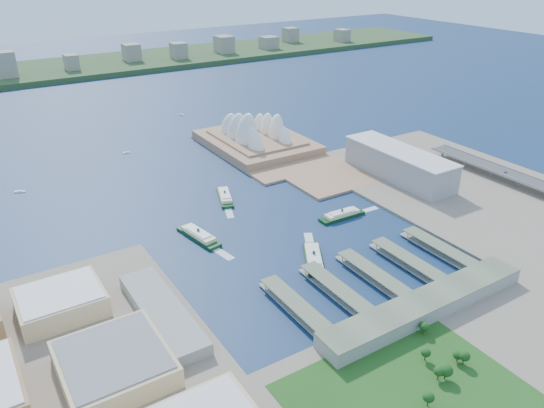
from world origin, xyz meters
TOP-DOWN VIEW (x-y plane):
  - ground at (0.00, 0.00)m, footprint 3000.00×3000.00m
  - south_land at (0.00, -210.00)m, footprint 720.00×180.00m
  - east_land at (240.00, -50.00)m, footprint 240.00×500.00m
  - peninsula at (107.50, 260.00)m, footprint 135.00×220.00m
  - far_shore at (0.00, 980.00)m, footprint 2200.00×260.00m
  - opera_house at (105.00, 280.00)m, footprint 134.00×180.00m
  - toaster_building at (195.00, 80.00)m, footprint 45.00×155.00m
  - west_buildings at (-250.00, -70.00)m, footprint 200.00×280.00m
  - ferry_wharves at (14.00, -75.00)m, footprint 184.00×90.00m
  - terminal_building at (15.00, -135.00)m, footprint 200.00×28.00m
  - park at (-60.00, -190.00)m, footprint 150.00×110.00m
  - far_skyline at (0.00, 960.00)m, footprint 1900.00×140.00m
  - ferry_a at (-84.91, 74.87)m, footprint 24.83×60.44m
  - ferry_b at (-18.69, 144.16)m, footprint 31.80×55.79m
  - ferry_c at (-12.91, -23.36)m, footprint 43.95×60.23m
  - ferry_d at (66.98, 33.50)m, footprint 54.27×15.13m
  - boat_a at (-219.13, 292.20)m, footprint 12.81×8.56m
  - boat_b at (-67.30, 355.72)m, footprint 9.11×3.51m
  - boat_c at (165.89, 410.47)m, footprint 7.49×10.44m
  - boat_e at (77.13, 491.78)m, footprint 9.27×10.36m
  - car_c at (296.00, -1.93)m, footprint 1.83×4.49m

SIDE VIEW (x-z plane):
  - ground at x=0.00m, z-range 0.00..0.00m
  - boat_c at x=165.89m, z-range 0.00..2.31m
  - boat_b at x=-67.30m, z-range 0.00..2.43m
  - boat_a at x=-219.13m, z-range 0.00..2.46m
  - boat_e at x=77.13m, z-range 0.00..2.60m
  - south_land at x=0.00m, z-range 0.00..3.00m
  - east_land at x=240.00m, z-range 0.00..3.00m
  - peninsula at x=107.50m, z-range 0.00..3.00m
  - ferry_wharves at x=14.00m, z-range 0.00..9.30m
  - ferry_d at x=66.98m, z-range 0.00..10.20m
  - ferry_b at x=-18.69m, z-range 0.00..10.28m
  - ferry_a at x=-84.91m, z-range 0.00..11.11m
  - ferry_c at x=-12.91m, z-range 0.00..11.48m
  - far_shore at x=0.00m, z-range 0.00..12.00m
  - terminal_building at x=15.00m, z-range 3.00..15.00m
  - park at x=-60.00m, z-range 3.00..19.00m
  - car_c at x=296.00m, z-range 14.85..16.15m
  - west_buildings at x=-250.00m, z-range 3.00..30.00m
  - toaster_building at x=195.00m, z-range 3.00..38.00m
  - opera_house at x=105.00m, z-range 3.00..61.00m
  - far_skyline at x=0.00m, z-range 12.00..67.00m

